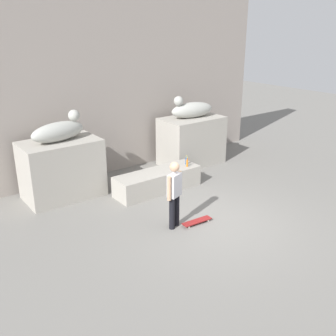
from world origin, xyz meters
name	(u,v)px	position (x,y,z in m)	size (l,w,h in m)	color
ground_plane	(215,222)	(0.00, 0.00, 0.00)	(40.00, 40.00, 0.00)	slate
facade_wall	(111,79)	(0.00, 5.03, 2.98)	(11.73, 0.60, 5.96)	gray
pedestal_left	(62,169)	(-2.37, 3.77, 0.82)	(2.12, 1.32, 1.65)	#A39E93
pedestal_right	(191,141)	(2.37, 3.77, 0.82)	(2.12, 1.32, 1.65)	#A39E93
statue_reclining_left	(59,131)	(-2.34, 3.78, 1.93)	(1.68, 0.87, 0.78)	#A8A9A1
statue_reclining_right	(191,109)	(2.34, 3.77, 1.93)	(1.65, 0.73, 0.78)	#A8A9A1
ledge_block	(158,181)	(0.00, 2.48, 0.30)	(2.64, 0.82, 0.61)	#A39E93
skater	(174,192)	(-0.95, 0.45, 0.92)	(0.51, 0.31, 1.67)	black
skateboard	(197,221)	(-0.41, 0.23, 0.06)	(0.81, 0.25, 0.08)	maroon
bottle_orange	(187,163)	(0.95, 2.28, 0.73)	(0.06, 0.06, 0.29)	orange
bottle_blue	(187,161)	(1.08, 2.46, 0.72)	(0.08, 0.08, 0.27)	#194C99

